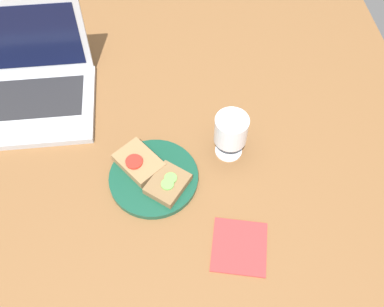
% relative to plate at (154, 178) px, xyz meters
% --- Properties ---
extents(wooden_table, '(1.40, 1.40, 0.03)m').
position_rel_plate_xyz_m(wooden_table, '(0.02, 0.04, -0.02)').
color(wooden_table, brown).
rests_on(wooden_table, ground).
extents(plate, '(0.21, 0.21, 0.01)m').
position_rel_plate_xyz_m(plate, '(0.00, 0.00, 0.00)').
color(plate, '#144733').
rests_on(plate, wooden_table).
extents(sandwich_with_tomato, '(0.13, 0.14, 0.03)m').
position_rel_plate_xyz_m(sandwich_with_tomato, '(-0.03, 0.03, 0.02)').
color(sandwich_with_tomato, '#937047').
rests_on(sandwich_with_tomato, plate).
extents(sandwich_with_cucumber, '(0.12, 0.12, 0.03)m').
position_rel_plate_xyz_m(sandwich_with_cucumber, '(0.03, -0.03, 0.02)').
color(sandwich_with_cucumber, brown).
rests_on(sandwich_with_cucumber, plate).
extents(wine_glass, '(0.08, 0.08, 0.13)m').
position_rel_plate_xyz_m(wine_glass, '(0.19, 0.06, 0.08)').
color(wine_glass, white).
rests_on(wine_glass, wooden_table).
extents(laptop, '(0.34, 0.29, 0.24)m').
position_rel_plate_xyz_m(laptop, '(-0.32, 0.29, 0.04)').
color(laptop, '#ADAFB5').
rests_on(laptop, wooden_table).
extents(napkin, '(0.14, 0.15, 0.00)m').
position_rel_plate_xyz_m(napkin, '(0.18, -0.19, -0.01)').
color(napkin, '#B23333').
rests_on(napkin, wooden_table).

